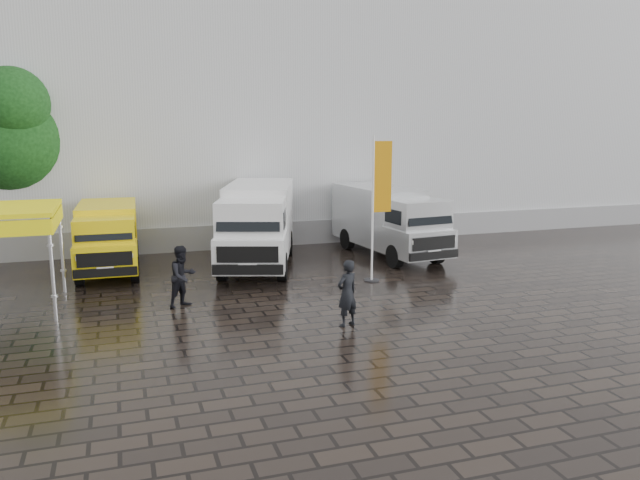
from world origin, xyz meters
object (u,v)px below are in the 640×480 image
object	(u,v)px
van_silver	(389,222)
wheelie_bin	(401,230)
person_tent	(183,276)
person_front	(347,293)
van_yellow	(108,239)
flagpole	(378,201)
van_white	(258,227)

from	to	relation	value
van_silver	wheelie_bin	xyz separation A→B (m)	(1.76, 2.65, -0.83)
van_silver	person_tent	xyz separation A→B (m)	(-8.26, -4.51, -0.44)
wheelie_bin	person_front	bearing A→B (deg)	-129.36
van_yellow	flagpole	world-z (taller)	flagpole
van_yellow	person_front	bearing A→B (deg)	-52.40
van_yellow	van_white	world-z (taller)	van_white
van_white	flagpole	xyz separation A→B (m)	(3.22, -3.23, 1.15)
van_yellow	person_front	xyz separation A→B (m)	(5.75, -7.94, -0.30)
wheelie_bin	van_yellow	bearing A→B (deg)	-177.27
flagpole	van_yellow	bearing A→B (deg)	154.81
van_yellow	person_tent	distance (m)	5.34
van_white	van_silver	bearing A→B (deg)	20.30
van_white	person_front	distance (m)	7.33
van_yellow	flagpole	size ratio (longest dim) A/B	1.06
person_front	person_tent	xyz separation A→B (m)	(-3.75, 3.00, 0.01)
flagpole	wheelie_bin	bearing A→B (deg)	58.64
van_silver	wheelie_bin	distance (m)	3.28
person_front	van_white	bearing A→B (deg)	-107.56
flagpole	person_tent	world-z (taller)	flagpole
van_white	person_tent	distance (m)	5.29
van_yellow	flagpole	distance (m)	9.28
van_white	wheelie_bin	distance (m)	7.58
van_silver	person_front	distance (m)	8.77
van_white	person_tent	xyz separation A→B (m)	(-3.07, -4.27, -0.57)
wheelie_bin	person_tent	bearing A→B (deg)	-152.14
van_white	van_yellow	bearing A→B (deg)	-169.78
person_tent	van_white	bearing A→B (deg)	21.33
flagpole	person_front	xyz separation A→B (m)	(-2.54, -4.04, -1.74)
van_white	person_front	size ratio (longest dim) A/B	3.91
van_white	wheelie_bin	xyz separation A→B (m)	(6.95, 2.88, -0.97)
person_front	person_tent	size ratio (longest dim) A/B	0.98
van_yellow	van_silver	distance (m)	10.27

